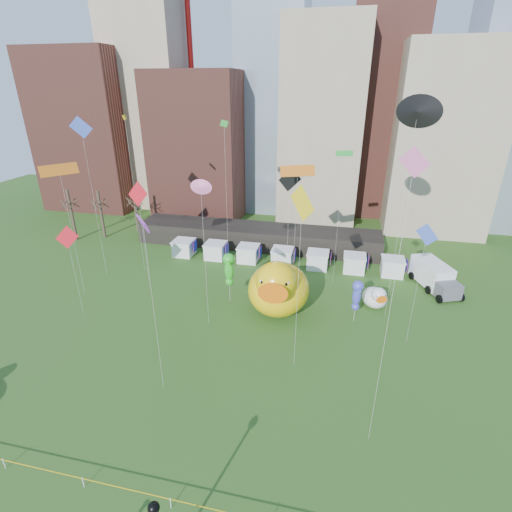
% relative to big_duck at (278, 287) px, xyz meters
% --- Properties ---
extents(ground, '(160.00, 160.00, 0.00)m').
position_rel_big_duck_xyz_m(ground, '(-2.56, -23.09, -3.30)').
color(ground, '#2A581B').
rests_on(ground, ground).
extents(skyline, '(101.00, 23.00, 68.00)m').
position_rel_big_duck_xyz_m(skyline, '(-0.31, 37.98, 18.13)').
color(skyline, brown).
rests_on(skyline, ground).
extents(pavilion, '(38.00, 6.00, 3.20)m').
position_rel_big_duck_xyz_m(pavilion, '(-6.56, 18.91, -1.70)').
color(pavilion, black).
rests_on(pavilion, ground).
extents(vendor_tents, '(33.24, 2.80, 2.40)m').
position_rel_big_duck_xyz_m(vendor_tents, '(-1.54, 12.91, -2.20)').
color(vendor_tents, white).
rests_on(vendor_tents, ground).
extents(bare_trees, '(8.44, 6.44, 8.50)m').
position_rel_big_duck_xyz_m(bare_trees, '(-32.73, 17.45, 0.71)').
color(bare_trees, '#382B21').
rests_on(bare_trees, ground).
extents(caution_tape, '(50.00, 0.06, 0.90)m').
position_rel_big_duck_xyz_m(caution_tape, '(-2.56, -23.09, -2.62)').
color(caution_tape, white).
rests_on(caution_tape, ground).
extents(big_duck, '(7.14, 9.45, 7.20)m').
position_rel_big_duck_xyz_m(big_duck, '(0.00, 0.00, 0.00)').
color(big_duck, yellow).
rests_on(big_duck, ground).
extents(small_duck, '(3.57, 4.13, 2.92)m').
position_rel_big_duck_xyz_m(small_duck, '(10.75, 3.75, -1.97)').
color(small_duck, white).
rests_on(small_duck, ground).
extents(seahorse_green, '(1.62, 1.89, 6.26)m').
position_rel_big_duck_xyz_m(seahorse_green, '(-5.96, 1.24, 1.26)').
color(seahorse_green, silver).
rests_on(seahorse_green, ground).
extents(seahorse_purple, '(1.32, 1.59, 4.99)m').
position_rel_big_duck_xyz_m(seahorse_purple, '(8.42, 0.20, 0.21)').
color(seahorse_purple, silver).
rests_on(seahorse_purple, ground).
extents(box_truck, '(5.32, 8.00, 3.20)m').
position_rel_big_duck_xyz_m(box_truck, '(18.17, 10.34, -1.66)').
color(box_truck, white).
rests_on(box_truck, ground).
extents(kite_0, '(2.95, 0.94, 13.75)m').
position_rel_big_duck_xyz_m(kite_0, '(-16.86, 2.22, 8.77)').
color(kite_0, silver).
rests_on(kite_0, ground).
extents(kite_1, '(1.45, 0.25, 15.68)m').
position_rel_big_duck_xyz_m(kite_1, '(-6.93, -3.59, 11.57)').
color(kite_1, silver).
rests_on(kite_1, ground).
extents(kite_2, '(2.71, 0.85, 15.27)m').
position_rel_big_duck_xyz_m(kite_2, '(0.05, 6.05, 10.35)').
color(kite_2, silver).
rests_on(kite_2, ground).
extents(kite_3, '(1.68, 2.11, 19.69)m').
position_rel_big_duck_xyz_m(kite_3, '(-8.81, 10.31, 15.80)').
color(kite_3, silver).
rests_on(kite_3, ground).
extents(kite_4, '(0.92, 1.67, 20.38)m').
position_rel_big_duck_xyz_m(kite_4, '(-20.12, 7.05, 16.35)').
color(kite_4, silver).
rests_on(kite_4, ground).
extents(kite_5, '(1.78, 1.04, 12.54)m').
position_rel_big_duck_xyz_m(kite_5, '(13.56, -2.39, 7.95)').
color(kite_5, silver).
rests_on(kite_5, ground).
extents(kite_6, '(3.49, 1.88, 16.26)m').
position_rel_big_duck_xyz_m(kite_6, '(1.35, 2.05, 12.34)').
color(kite_6, silver).
rests_on(kite_6, ground).
extents(kite_7, '(1.84, 2.02, 15.17)m').
position_rel_big_duck_xyz_m(kite_7, '(-7.48, -13.71, 11.37)').
color(kite_7, silver).
rests_on(kite_7, ground).
extents(kite_8, '(2.51, 0.45, 10.60)m').
position_rel_big_duck_xyz_m(kite_8, '(-21.20, -5.17, 5.91)').
color(kite_8, silver).
rests_on(kite_8, ground).
extents(kite_9, '(1.67, 0.19, 20.81)m').
position_rel_big_duck_xyz_m(kite_9, '(9.41, -15.21, 15.57)').
color(kite_9, silver).
rests_on(kite_9, ground).
extents(kite_10, '(2.62, 1.90, 22.91)m').
position_rel_big_duck_xyz_m(kite_10, '(11.83, 2.05, 18.14)').
color(kite_10, silver).
rests_on(kite_10, ground).
extents(kite_11, '(1.99, 0.93, 16.82)m').
position_rel_big_duck_xyz_m(kite_11, '(5.77, 8.99, 12.97)').
color(kite_11, silver).
rests_on(kite_11, ground).
extents(kite_12, '(2.09, 2.01, 16.83)m').
position_rel_big_duck_xyz_m(kite_12, '(3.00, -8.24, 11.84)').
color(kite_12, silver).
rests_on(kite_12, ground).
extents(kite_13, '(2.28, 1.16, 20.37)m').
position_rel_big_duck_xyz_m(kite_13, '(-24.39, 4.47, 15.33)').
color(kite_13, silver).
rests_on(kite_13, ground).
extents(kite_14, '(2.73, 3.52, 15.85)m').
position_rel_big_duck_xyz_m(kite_14, '(-24.07, -0.86, 11.89)').
color(kite_14, silver).
rests_on(kite_14, ground).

